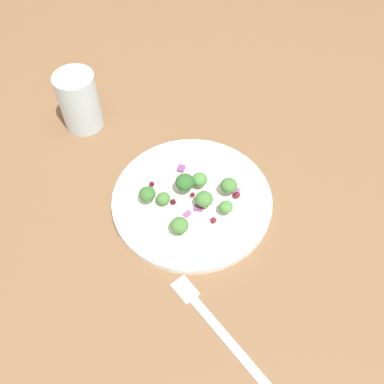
# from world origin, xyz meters

# --- Properties ---
(ground_plane) EXTENTS (1.80, 1.80, 0.02)m
(ground_plane) POSITION_xyz_m (0.00, 0.00, -0.01)
(ground_plane) COLOR brown
(plate) EXTENTS (0.25, 0.25, 0.02)m
(plate) POSITION_xyz_m (-0.01, 0.03, 0.01)
(plate) COLOR white
(plate) RESTS_ON ground_plane
(dressing_pool) EXTENTS (0.14, 0.14, 0.00)m
(dressing_pool) POSITION_xyz_m (-0.01, 0.03, 0.01)
(dressing_pool) COLOR white
(dressing_pool) RESTS_ON plate
(broccoli_floret_0) EXTENTS (0.02, 0.02, 0.02)m
(broccoli_floret_0) POSITION_xyz_m (-0.02, 0.08, 0.03)
(broccoli_floret_0) COLOR #ADD18E
(broccoli_floret_0) RESTS_ON plate
(broccoli_floret_1) EXTENTS (0.03, 0.03, 0.03)m
(broccoli_floret_1) POSITION_xyz_m (-0.01, 0.01, 0.04)
(broccoli_floret_1) COLOR #8EB77A
(broccoli_floret_1) RESTS_ON plate
(broccoli_floret_2) EXTENTS (0.03, 0.03, 0.03)m
(broccoli_floret_2) POSITION_xyz_m (-0.01, 0.05, 0.03)
(broccoli_floret_2) COLOR #9EC684
(broccoli_floret_2) RESTS_ON plate
(broccoli_floret_3) EXTENTS (0.02, 0.02, 0.02)m
(broccoli_floret_3) POSITION_xyz_m (0.02, 0.00, 0.03)
(broccoli_floret_3) COLOR #ADD18E
(broccoli_floret_3) RESTS_ON plate
(broccoli_floret_4) EXTENTS (0.03, 0.03, 0.03)m
(broccoli_floret_4) POSITION_xyz_m (-0.05, 0.07, 0.03)
(broccoli_floret_4) COLOR #ADD18E
(broccoli_floret_4) RESTS_ON plate
(broccoli_floret_5) EXTENTS (0.03, 0.03, 0.03)m
(broccoli_floret_5) POSITION_xyz_m (0.05, 0.05, 0.03)
(broccoli_floret_5) COLOR #9EC684
(broccoli_floret_5) RESTS_ON plate
(broccoli_floret_6) EXTENTS (0.02, 0.02, 0.02)m
(broccoli_floret_6) POSITION_xyz_m (-0.04, 0.02, 0.03)
(broccoli_floret_6) COLOR #ADD18E
(broccoli_floret_6) RESTS_ON plate
(broccoli_floret_7) EXTENTS (0.03, 0.03, 0.03)m
(broccoli_floret_7) POSITION_xyz_m (0.03, -0.02, 0.03)
(broccoli_floret_7) COLOR #ADD18E
(broccoli_floret_7) RESTS_ON plate
(cranberry_0) EXTENTS (0.01, 0.01, 0.01)m
(cranberry_0) POSITION_xyz_m (0.01, -0.03, 0.02)
(cranberry_0) COLOR #4C0A14
(cranberry_0) RESTS_ON plate
(cranberry_1) EXTENTS (0.01, 0.01, 0.01)m
(cranberry_1) POSITION_xyz_m (-0.01, 0.03, 0.02)
(cranberry_1) COLOR maroon
(cranberry_1) RESTS_ON plate
(cranberry_2) EXTENTS (0.01, 0.01, 0.01)m
(cranberry_2) POSITION_xyz_m (-0.06, 0.05, 0.02)
(cranberry_2) COLOR maroon
(cranberry_2) RESTS_ON plate
(cranberry_3) EXTENTS (0.01, 0.01, 0.01)m
(cranberry_3) POSITION_xyz_m (-0.05, 0.08, 0.02)
(cranberry_3) COLOR maroon
(cranberry_3) RESTS_ON plate
(cranberry_4) EXTENTS (0.01, 0.01, 0.01)m
(cranberry_4) POSITION_xyz_m (0.01, 0.08, 0.02)
(cranberry_4) COLOR maroon
(cranberry_4) RESTS_ON plate
(cranberry_5) EXTENTS (0.01, 0.01, 0.01)m
(cranberry_5) POSITION_xyz_m (0.01, 0.01, 0.02)
(cranberry_5) COLOR #4C0A14
(cranberry_5) RESTS_ON plate
(onion_bit_0) EXTENTS (0.01, 0.01, 0.00)m
(onion_bit_0) POSITION_xyz_m (0.02, 0.04, 0.02)
(onion_bit_0) COLOR #934C84
(onion_bit_0) RESTS_ON plate
(onion_bit_1) EXTENTS (0.02, 0.02, 0.00)m
(onion_bit_1) POSITION_xyz_m (0.00, 0.05, 0.02)
(onion_bit_1) COLOR #843D75
(onion_bit_1) RESTS_ON plate
(onion_bit_2) EXTENTS (0.01, 0.01, 0.01)m
(onion_bit_2) POSITION_xyz_m (0.04, 0.05, 0.02)
(onion_bit_2) COLOR #843D75
(onion_bit_2) RESTS_ON plate
(onion_bit_3) EXTENTS (0.01, 0.01, 0.01)m
(onion_bit_3) POSITION_xyz_m (-0.06, 0.07, 0.02)
(onion_bit_3) COLOR #934C84
(onion_bit_3) RESTS_ON plate
(onion_bit_4) EXTENTS (0.02, 0.01, 0.00)m
(onion_bit_4) POSITION_xyz_m (-0.05, -0.02, 0.02)
(onion_bit_4) COLOR #843D75
(onion_bit_4) RESTS_ON plate
(fork) EXTENTS (0.06, 0.18, 0.01)m
(fork) POSITION_xyz_m (0.13, 0.17, 0.00)
(fork) COLOR silver
(fork) RESTS_ON ground_plane
(water_glass) EXTENTS (0.07, 0.07, 0.10)m
(water_glass) POSITION_xyz_m (-0.04, -0.23, 0.05)
(water_glass) COLOR silver
(water_glass) RESTS_ON ground_plane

